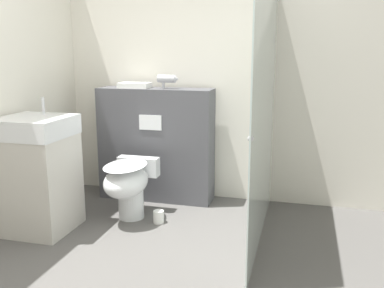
# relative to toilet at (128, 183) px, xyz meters

# --- Properties ---
(wall_back) EXTENTS (8.00, 0.06, 2.50)m
(wall_back) POSITION_rel_toilet_xyz_m (0.42, 0.81, 0.92)
(wall_back) COLOR silver
(wall_back) RESTS_ON ground_plane
(partition_panel) EXTENTS (1.12, 0.30, 1.10)m
(partition_panel) POSITION_rel_toilet_xyz_m (0.05, 0.59, 0.22)
(partition_panel) COLOR #4C4C51
(partition_panel) RESTS_ON ground_plane
(shower_glass) EXTENTS (0.04, 1.68, 2.00)m
(shower_glass) POSITION_rel_toilet_xyz_m (1.15, -0.06, 0.67)
(shower_glass) COLOR silver
(shower_glass) RESTS_ON ground_plane
(toilet) EXTENTS (0.38, 0.60, 0.51)m
(toilet) POSITION_rel_toilet_xyz_m (0.00, 0.00, 0.00)
(toilet) COLOR white
(toilet) RESTS_ON ground_plane
(sink_vanity) EXTENTS (0.54, 0.53, 1.08)m
(sink_vanity) POSITION_rel_toilet_xyz_m (-0.62, -0.38, 0.14)
(sink_vanity) COLOR beige
(sink_vanity) RESTS_ON ground_plane
(hair_drier) EXTENTS (0.20, 0.07, 0.13)m
(hair_drier) POSITION_rel_toilet_xyz_m (0.18, 0.58, 0.86)
(hair_drier) COLOR #B7B7BC
(hair_drier) RESTS_ON partition_panel
(folded_towel) EXTENTS (0.30, 0.18, 0.05)m
(folded_towel) POSITION_rel_toilet_xyz_m (-0.15, 0.58, 0.79)
(folded_towel) COLOR white
(folded_towel) RESTS_ON partition_panel
(spare_toilet_roll) EXTENTS (0.09, 0.09, 0.11)m
(spare_toilet_roll) POSITION_rel_toilet_xyz_m (0.27, -0.01, -0.28)
(spare_toilet_roll) COLOR white
(spare_toilet_roll) RESTS_ON ground_plane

